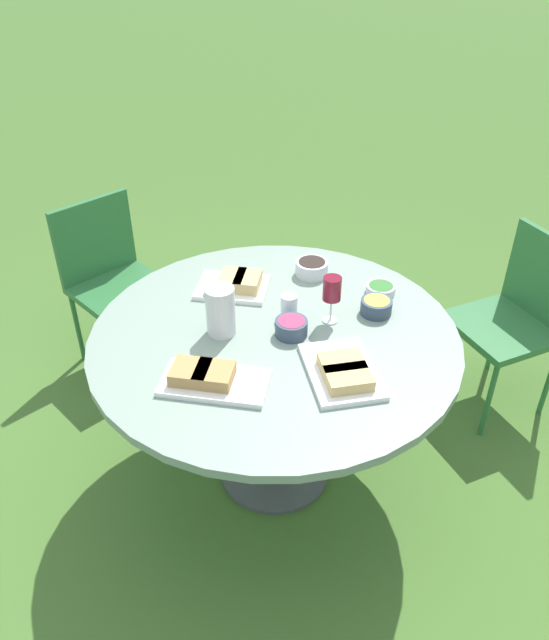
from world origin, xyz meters
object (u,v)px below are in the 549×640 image
object	(u,v)px
dining_table	(274,353)
chair_near_right	(111,272)
wine_glass	(332,290)
chair_near_left	(519,311)
water_pitcher	(221,311)

from	to	relation	value
dining_table	chair_near_right	bearing A→B (deg)	-51.61
wine_glass	chair_near_right	bearing A→B (deg)	-42.51
chair_near_left	chair_near_right	distance (m)	2.04
chair_near_left	chair_near_right	world-z (taller)	same
chair_near_left	wine_glass	world-z (taller)	wine_glass
water_pitcher	wine_glass	world-z (taller)	same
water_pitcher	wine_glass	xyz separation A→B (m)	(-0.43, -0.03, 0.04)
dining_table	chair_near_right	xyz separation A→B (m)	(0.76, -0.96, -0.16)
chair_near_left	chair_near_right	xyz separation A→B (m)	(1.97, -0.56, 0.00)
water_pitcher	wine_glass	bearing A→B (deg)	-175.57
chair_near_right	wine_glass	distance (m)	1.40
dining_table	wine_glass	distance (m)	0.33
chair_near_left	chair_near_right	size ratio (longest dim) A/B	1.00
dining_table	water_pitcher	distance (m)	0.28
chair_near_left	water_pitcher	distance (m)	1.50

